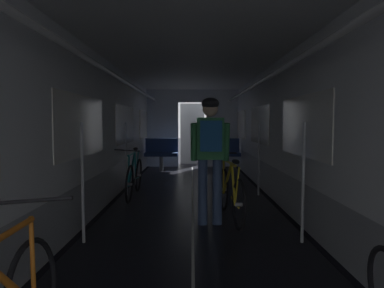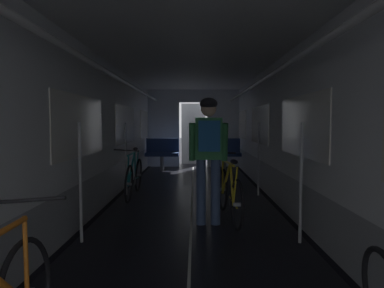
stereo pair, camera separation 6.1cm
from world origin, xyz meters
name	(u,v)px [view 1 (the left image)]	position (x,y,z in m)	size (l,w,h in m)	color
train_car_shell	(192,103)	(0.00, 3.60, 1.70)	(3.14, 12.34, 2.57)	black
bench_seat_far_left	(161,151)	(-0.90, 8.07, 0.57)	(0.98, 0.51, 0.95)	gray
bench_seat_far_right	(223,151)	(0.90, 8.07, 0.57)	(0.98, 0.51, 0.95)	gray
bicycle_teal	(134,177)	(-1.10, 4.55, 0.38)	(0.44, 1.69, 0.94)	black
person_cyclist_aisle	(210,147)	(0.24, 2.79, 1.07)	(0.53, 0.39, 1.73)	#384C75
bicycle_yellow_in_aisle	(230,193)	(0.55, 3.06, 0.38)	(0.44, 1.69, 0.94)	black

